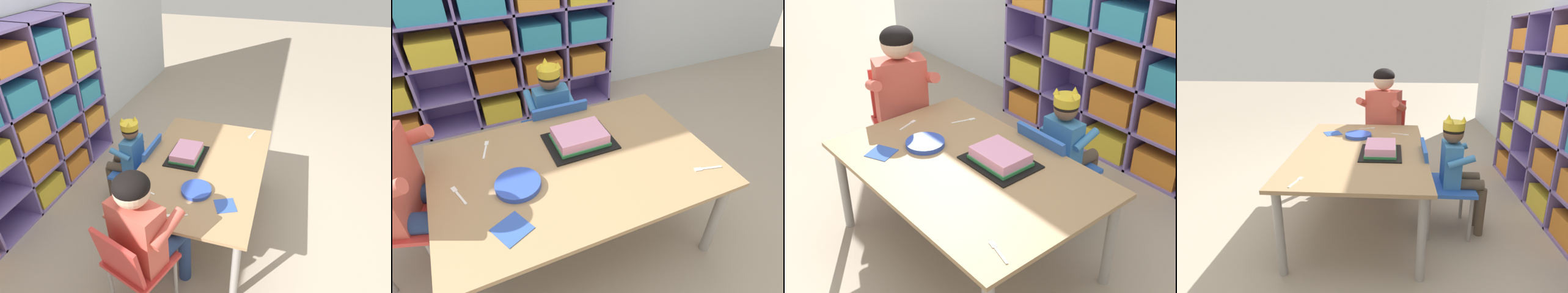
# 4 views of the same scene
# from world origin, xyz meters

# --- Properties ---
(ground) EXTENTS (16.00, 16.00, 0.00)m
(ground) POSITION_xyz_m (0.00, 0.00, 0.00)
(ground) COLOR tan
(storage_cubby_shelf) EXTENTS (2.04, 0.32, 1.49)m
(storage_cubby_shelf) POSITION_xyz_m (-0.10, 1.47, 0.74)
(storage_cubby_shelf) COLOR #7F6BB2
(storage_cubby_shelf) RESTS_ON ground
(activity_table) EXTENTS (1.36, 0.90, 0.56)m
(activity_table) POSITION_xyz_m (0.00, 0.00, 0.50)
(activity_table) COLOR #A37F56
(activity_table) RESTS_ON ground
(classroom_chair_blue) EXTENTS (0.37, 0.36, 0.63)m
(classroom_chair_blue) POSITION_xyz_m (0.08, 0.55, 0.37)
(classroom_chair_blue) COLOR blue
(classroom_chair_blue) RESTS_ON ground
(child_with_crown) EXTENTS (0.30, 0.31, 0.82)m
(child_with_crown) POSITION_xyz_m (0.08, 0.66, 0.51)
(child_with_crown) COLOR #3D7FBC
(child_with_crown) RESTS_ON ground
(adult_helper_seated) EXTENTS (0.48, 0.46, 1.04)m
(adult_helper_seated) POSITION_xyz_m (-0.76, 0.12, 0.64)
(adult_helper_seated) COLOR #D15647
(adult_helper_seated) RESTS_ON ground
(birthday_cake_on_tray) EXTENTS (0.35, 0.28, 0.07)m
(birthday_cake_on_tray) POSITION_xyz_m (0.08, 0.15, 0.59)
(birthday_cake_on_tray) COLOR black
(birthday_cake_on_tray) RESTS_ON activity_table
(paper_plate_stack) EXTENTS (0.21, 0.21, 0.03)m
(paper_plate_stack) POSITION_xyz_m (-0.30, -0.04, 0.57)
(paper_plate_stack) COLOR blue
(paper_plate_stack) RESTS_ON activity_table
(paper_napkin_square) EXTENTS (0.17, 0.17, 0.00)m
(paper_napkin_square) POSITION_xyz_m (-0.38, -0.26, 0.56)
(paper_napkin_square) COLOR #3356B7
(paper_napkin_square) RESTS_ON activity_table
(fork_scattered_mid_table) EXTENTS (0.06, 0.13, 0.00)m
(fork_scattered_mid_table) POSITION_xyz_m (-0.55, 0.02, 0.56)
(fork_scattered_mid_table) COLOR white
(fork_scattered_mid_table) RESTS_ON activity_table
(fork_near_child_seat) EXTENTS (0.06, 0.14, 0.00)m
(fork_near_child_seat) POSITION_xyz_m (-0.38, 0.29, 0.56)
(fork_near_child_seat) COLOR white
(fork_near_child_seat) RESTS_ON activity_table
(fork_by_napkin) EXTENTS (0.14, 0.05, 0.00)m
(fork_by_napkin) POSITION_xyz_m (0.56, -0.29, 0.56)
(fork_by_napkin) COLOR white
(fork_by_napkin) RESTS_ON activity_table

